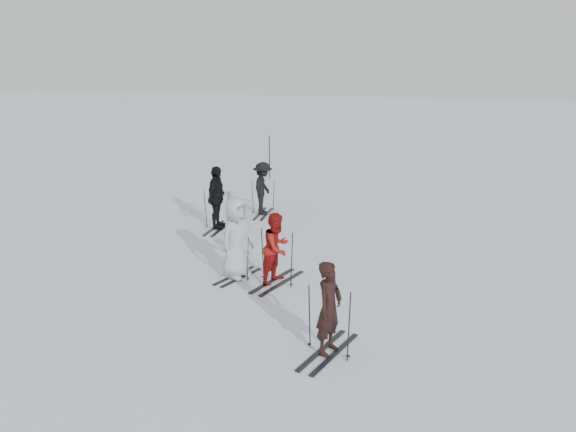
# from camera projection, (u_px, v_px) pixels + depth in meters

# --- Properties ---
(ground) EXTENTS (120.00, 120.00, 0.00)m
(ground) POSITION_uv_depth(u_px,v_px,m) (276.00, 263.00, 14.74)
(ground) COLOR silver
(ground) RESTS_ON ground
(skier_near_dark) EXTENTS (0.56, 0.72, 1.74)m
(skier_near_dark) POSITION_uv_depth(u_px,v_px,m) (329.00, 309.00, 10.05)
(skier_near_dark) COLOR black
(skier_near_dark) RESTS_ON ground
(skier_red) EXTENTS (0.84, 0.97, 1.70)m
(skier_red) POSITION_uv_depth(u_px,v_px,m) (277.00, 249.00, 13.22)
(skier_red) COLOR maroon
(skier_red) RESTS_ON ground
(skier_grey) EXTENTS (0.89, 1.11, 1.97)m
(skier_grey) POSITION_uv_depth(u_px,v_px,m) (236.00, 239.00, 13.51)
(skier_grey) COLOR #B1B7BC
(skier_grey) RESTS_ON ground
(skier_uphill_left) EXTENTS (0.54, 1.17, 1.96)m
(skier_uphill_left) POSITION_uv_depth(u_px,v_px,m) (217.00, 199.00, 17.33)
(skier_uphill_left) COLOR black
(skier_uphill_left) RESTS_ON ground
(skier_uphill_far) EXTENTS (0.77, 1.21, 1.78)m
(skier_uphill_far) POSITION_uv_depth(u_px,v_px,m) (263.00, 189.00, 18.96)
(skier_uphill_far) COLOR black
(skier_uphill_far) RESTS_ON ground
(skis_near_dark) EXTENTS (1.98, 1.37, 1.32)m
(skis_near_dark) POSITION_uv_depth(u_px,v_px,m) (329.00, 320.00, 10.11)
(skis_near_dark) COLOR black
(skis_near_dark) RESTS_ON ground
(skis_red) EXTENTS (2.06, 1.44, 1.36)m
(skis_red) POSITION_uv_depth(u_px,v_px,m) (277.00, 256.00, 13.27)
(skis_red) COLOR black
(skis_red) RESTS_ON ground
(skis_grey) EXTENTS (1.71, 1.24, 1.12)m
(skis_grey) POSITION_uv_depth(u_px,v_px,m) (237.00, 256.00, 13.63)
(skis_grey) COLOR black
(skis_grey) RESTS_ON ground
(skis_uphill_left) EXTENTS (1.77, 1.01, 1.26)m
(skis_uphill_left) POSITION_uv_depth(u_px,v_px,m) (217.00, 209.00, 17.42)
(skis_uphill_left) COLOR black
(skis_uphill_left) RESTS_ON ground
(skis_uphill_far) EXTENTS (1.73, 1.03, 1.20)m
(skis_uphill_far) POSITION_uv_depth(u_px,v_px,m) (263.00, 197.00, 19.04)
(skis_uphill_far) COLOR black
(skis_uphill_far) RESTS_ON ground
(piste_marker) EXTENTS (0.06, 0.06, 1.89)m
(piste_marker) POSITION_uv_depth(u_px,v_px,m) (269.00, 157.00, 24.56)
(piste_marker) COLOR black
(piste_marker) RESTS_ON ground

